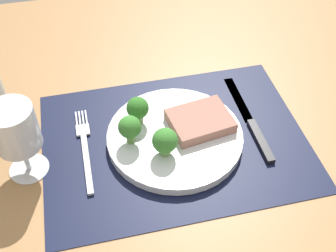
# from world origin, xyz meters

# --- Properties ---
(ground_plane) EXTENTS (1.40, 1.10, 0.03)m
(ground_plane) POSITION_xyz_m (0.00, 0.00, -0.01)
(ground_plane) COLOR #996D42
(placemat) EXTENTS (0.46, 0.34, 0.00)m
(placemat) POSITION_xyz_m (0.00, 0.00, 0.00)
(placemat) COLOR black
(placemat) RESTS_ON ground_plane
(plate) EXTENTS (0.24, 0.24, 0.02)m
(plate) POSITION_xyz_m (0.00, 0.00, 0.01)
(plate) COLOR silver
(plate) RESTS_ON placemat
(steak) EXTENTS (0.12, 0.10, 0.02)m
(steak) POSITION_xyz_m (0.05, 0.01, 0.03)
(steak) COLOR #9E6B5B
(steak) RESTS_ON plate
(broccoli_center) EXTENTS (0.04, 0.04, 0.05)m
(broccoli_center) POSITION_xyz_m (-0.06, 0.04, 0.05)
(broccoli_center) COLOR #6B994C
(broccoli_center) RESTS_ON plate
(broccoli_front_edge) EXTENTS (0.04, 0.04, 0.05)m
(broccoli_front_edge) POSITION_xyz_m (-0.03, -0.04, 0.05)
(broccoli_front_edge) COLOR #6B994C
(broccoli_front_edge) RESTS_ON plate
(broccoli_near_fork) EXTENTS (0.04, 0.04, 0.05)m
(broccoli_near_fork) POSITION_xyz_m (-0.08, -0.00, 0.05)
(broccoli_near_fork) COLOR #5B8942
(broccoli_near_fork) RESTS_ON plate
(fork) EXTENTS (0.02, 0.19, 0.01)m
(fork) POSITION_xyz_m (-0.16, 0.01, 0.01)
(fork) COLOR silver
(fork) RESTS_ON placemat
(knife) EXTENTS (0.02, 0.23, 0.01)m
(knife) POSITION_xyz_m (0.15, 0.01, 0.01)
(knife) COLOR black
(knife) RESTS_ON placemat
(wine_glass) EXTENTS (0.07, 0.07, 0.14)m
(wine_glass) POSITION_xyz_m (-0.25, -0.01, 0.09)
(wine_glass) COLOR silver
(wine_glass) RESTS_ON ground_plane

